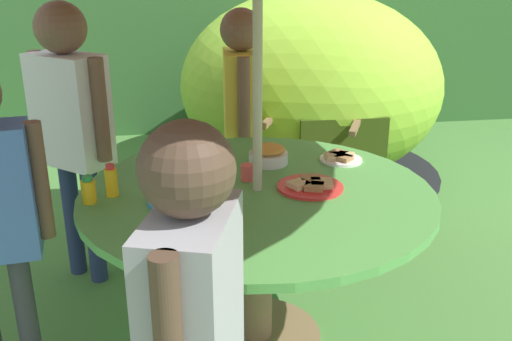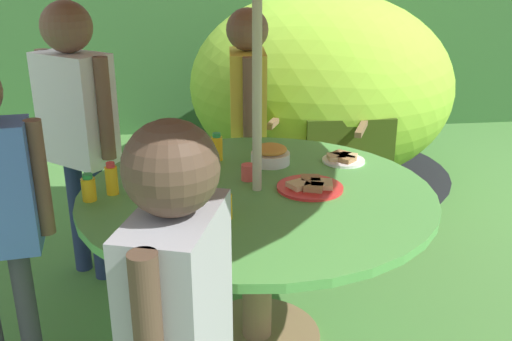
{
  "view_description": "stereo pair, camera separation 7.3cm",
  "coord_description": "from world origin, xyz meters",
  "views": [
    {
      "loc": [
        -0.32,
        -2.03,
        1.55
      ],
      "look_at": [
        0.0,
        0.05,
        0.76
      ],
      "focal_mm": 40.07,
      "sensor_mm": 36.0,
      "label": 1
    },
    {
      "loc": [
        -0.24,
        -2.04,
        1.55
      ],
      "look_at": [
        0.0,
        0.05,
        0.76
      ],
      "focal_mm": 40.07,
      "sensor_mm": 36.0,
      "label": 2
    }
  ],
  "objects": [
    {
      "name": "child_in_white_shirt",
      "position": [
        -0.78,
        0.65,
        0.88
      ],
      "size": [
        0.4,
        0.38,
        1.37
      ],
      "rotation": [
        0.0,
        0.0,
        -0.7
      ],
      "color": "navy",
      "rests_on": "ground_plane"
    },
    {
      "name": "juice_bottle_center_back",
      "position": [
        -0.14,
        -0.24,
        0.75
      ],
      "size": [
        0.06,
        0.06,
        0.11
      ],
      "color": "yellow",
      "rests_on": "garden_table"
    },
    {
      "name": "wooden_chair",
      "position": [
        0.54,
        1.17,
        0.54
      ],
      "size": [
        0.67,
        0.61,
        0.95
      ],
      "rotation": [
        0.0,
        0.0,
        -0.43
      ],
      "color": "brown",
      "rests_on": "ground_plane"
    },
    {
      "name": "plate_near_left",
      "position": [
        -0.32,
        0.26,
        0.71
      ],
      "size": [
        0.2,
        0.2,
        0.03
      ],
      "color": "yellow",
      "rests_on": "garden_table"
    },
    {
      "name": "juice_bottle_near_right",
      "position": [
        -0.63,
        -0.03,
        0.74
      ],
      "size": [
        0.05,
        0.05,
        0.1
      ],
      "color": "yellow",
      "rests_on": "garden_table"
    },
    {
      "name": "garden_table",
      "position": [
        0.0,
        0.0,
        0.56
      ],
      "size": [
        1.38,
        1.38,
        0.7
      ],
      "color": "brown",
      "rests_on": "ground_plane"
    },
    {
      "name": "child_in_grey_shirt",
      "position": [
        -0.29,
        -0.9,
        0.79
      ],
      "size": [
        0.27,
        0.4,
        1.24
      ],
      "rotation": [
        0.0,
        0.0,
        1.26
      ],
      "color": "brown",
      "rests_on": "ground_plane"
    },
    {
      "name": "juice_bottle_far_right",
      "position": [
        -0.14,
        0.37,
        0.75
      ],
      "size": [
        0.05,
        0.05,
        0.12
      ],
      "color": "yellow",
      "rests_on": "garden_table"
    },
    {
      "name": "juice_bottle_mid_left",
      "position": [
        -0.55,
        0.02,
        0.76
      ],
      "size": [
        0.05,
        0.05,
        0.13
      ],
      "color": "yellow",
      "rests_on": "garden_table"
    },
    {
      "name": "plate_far_left",
      "position": [
        -0.3,
        -0.07,
        0.71
      ],
      "size": [
        0.24,
        0.24,
        0.03
      ],
      "color": "#338CD8",
      "rests_on": "garden_table"
    },
    {
      "name": "dome_tent",
      "position": [
        0.7,
        2.0,
        0.66
      ],
      "size": [
        2.04,
        2.04,
        1.34
      ],
      "rotation": [
        0.0,
        0.0,
        -0.02
      ],
      "color": "#8CC633",
      "rests_on": "ground_plane"
    },
    {
      "name": "plate_center_front",
      "position": [
        0.42,
        0.28,
        0.71
      ],
      "size": [
        0.19,
        0.19,
        0.03
      ],
      "color": "white",
      "rests_on": "garden_table"
    },
    {
      "name": "plate_back_edge",
      "position": [
        0.21,
        -0.02,
        0.71
      ],
      "size": [
        0.26,
        0.26,
        0.03
      ],
      "color": "red",
      "rests_on": "garden_table"
    },
    {
      "name": "hedge_backdrop",
      "position": [
        0.0,
        3.49,
        0.9
      ],
      "size": [
        9.0,
        0.7,
        1.79
      ],
      "primitive_type": "cube",
      "color": "#33602D",
      "rests_on": "ground_plane"
    },
    {
      "name": "snack_bowl",
      "position": [
        0.09,
        0.29,
        0.74
      ],
      "size": [
        0.17,
        0.17,
        0.09
      ],
      "color": "white",
      "rests_on": "garden_table"
    },
    {
      "name": "ground_plane",
      "position": [
        0.0,
        0.0,
        -0.01
      ],
      "size": [
        10.0,
        10.0,
        0.02
      ],
      "primitive_type": "cube",
      "color": "#477A38"
    },
    {
      "name": "child_in_yellow_shirt",
      "position": [
        0.06,
        0.96,
        0.83
      ],
      "size": [
        0.22,
        0.44,
        1.31
      ],
      "rotation": [
        0.0,
        0.0,
        -1.64
      ],
      "color": "brown",
      "rests_on": "ground_plane"
    },
    {
      "name": "cup_near",
      "position": [
        -0.02,
        0.11,
        0.73
      ],
      "size": [
        0.06,
        0.06,
        0.07
      ],
      "primitive_type": "cylinder",
      "color": "#E04C47",
      "rests_on": "garden_table"
    }
  ]
}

